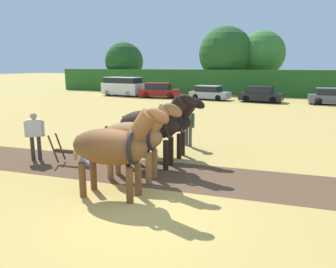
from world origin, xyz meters
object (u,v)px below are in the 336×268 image
at_px(draft_horse_lead_right, 136,136).
at_px(parked_car_center, 261,94).
at_px(parked_car_left, 159,91).
at_px(parked_car_center_left, 209,93).
at_px(tree_center_left, 262,54).
at_px(farmer_beside_team, 189,123).
at_px(parked_van, 123,86).
at_px(parked_car_center_right, 333,97).
at_px(tree_left, 226,54).
at_px(draft_horse_lead_left, 114,146).
at_px(plow, 75,156).
at_px(tree_far_left, 124,61).
at_px(draft_horse_trail_left, 152,124).
at_px(draft_horse_trail_right, 165,122).
at_px(farmer_at_plow, 35,133).

relative_size(draft_horse_lead_right, parked_car_center, 0.66).
relative_size(parked_car_left, parked_car_center_left, 1.09).
relative_size(tree_center_left, parked_car_left, 1.71).
distance_m(parked_car_left, parked_car_center_left, 5.58).
xyz_separation_m(farmer_beside_team, parked_van, (-15.12, 19.76, 0.08)).
bearing_deg(parked_van, parked_car_center_right, 5.88).
relative_size(farmer_beside_team, parked_car_center, 0.43).
height_order(tree_center_left, parked_car_center_right, tree_center_left).
distance_m(tree_left, parked_van, 13.72).
bearing_deg(parked_car_center_right, draft_horse_lead_left, -107.68).
height_order(tree_center_left, plow, tree_center_left).
xyz_separation_m(parked_car_left, parked_car_center_right, (16.87, 0.17, -0.05)).
height_order(tree_left, tree_center_left, tree_left).
bearing_deg(parked_car_center_left, parked_van, -174.15).
distance_m(tree_left, parked_car_left, 11.33).
xyz_separation_m(tree_left, plow, (2.77, -32.84, -4.56)).
xyz_separation_m(tree_center_left, parked_car_left, (-9.10, -10.89, -4.10)).
bearing_deg(parked_car_left, parked_van, 164.59).
bearing_deg(tree_far_left, draft_horse_trail_left, -57.87).
bearing_deg(draft_horse_lead_right, draft_horse_trail_right, 90.21).
relative_size(tree_left, parked_car_center_left, 1.99).
xyz_separation_m(parked_car_left, parked_car_center, (10.66, -0.15, -0.05)).
bearing_deg(tree_center_left, parked_car_center_left, -108.10).
relative_size(tree_center_left, plow, 4.79).
xyz_separation_m(tree_far_left, parked_car_center_left, (15.28, -9.00, -3.31)).
xyz_separation_m(farmer_beside_team, parked_car_left, (-10.31, 19.35, -0.24)).
distance_m(draft_horse_trail_left, parked_car_center, 22.40).
height_order(tree_far_left, parked_car_center, tree_far_left).
bearing_deg(parked_car_center_right, parked_van, 175.88).
height_order(tree_far_left, farmer_at_plow, tree_far_left).
bearing_deg(tree_center_left, parked_car_left, -129.90).
distance_m(tree_center_left, draft_horse_lead_left, 36.42).
height_order(farmer_at_plow, parked_car_center_right, farmer_at_plow).
relative_size(farmer_beside_team, parked_van, 0.34).
bearing_deg(draft_horse_lead_left, tree_center_left, 86.77).
bearing_deg(draft_horse_lead_left, draft_horse_trail_right, 90.12).
height_order(tree_left, draft_horse_lead_right, tree_left).
xyz_separation_m(draft_horse_lead_left, parked_car_center, (0.23, 25.19, -0.64)).
bearing_deg(parked_car_center_right, parked_car_center_left, 176.88).
xyz_separation_m(tree_center_left, parked_car_center, (1.56, -11.04, -4.15)).
bearing_deg(parked_car_center_right, parked_car_left, 177.09).
relative_size(draft_horse_trail_left, plow, 1.76).
height_order(draft_horse_trail_right, parked_car_center_left, draft_horse_trail_right).
height_order(farmer_at_plow, parked_van, parked_van).
xyz_separation_m(parked_car_center_left, parked_car_center, (5.09, -0.25, 0.03)).
distance_m(tree_left, draft_horse_lead_right, 33.92).
bearing_deg(draft_horse_lead_right, parked_car_center, 83.80).
bearing_deg(tree_center_left, parked_van, -143.00).
xyz_separation_m(tree_left, parked_car_center_left, (0.70, -9.26, -4.19)).
distance_m(draft_horse_trail_right, parked_van, 26.15).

